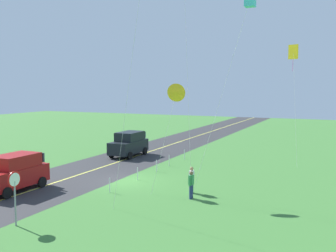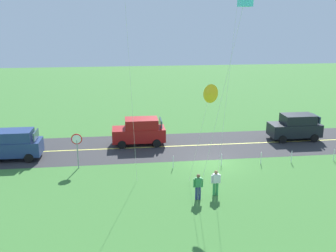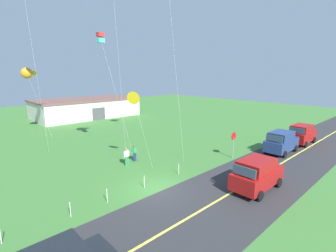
{
  "view_description": "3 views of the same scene",
  "coord_description": "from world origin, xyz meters",
  "px_view_note": "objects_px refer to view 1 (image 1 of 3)",
  "views": [
    {
      "loc": [
        22.9,
        13.57,
        6.38
      ],
      "look_at": [
        1.79,
        4.02,
        4.08
      ],
      "focal_mm": 42.12,
      "sensor_mm": 36.0,
      "label": 1
    },
    {
      "loc": [
        6.45,
        25.41,
        10.23
      ],
      "look_at": [
        3.73,
        3.42,
        3.91
      ],
      "focal_mm": 40.19,
      "sensor_mm": 36.0,
      "label": 2
    },
    {
      "loc": [
        -10.32,
        -12.25,
        7.93
      ],
      "look_at": [
        3.66,
        2.64,
        3.62
      ],
      "focal_mm": 26.03,
      "sensor_mm": 36.0,
      "label": 3
    }
  ],
  "objects_px": {
    "car_suv_foreground": "(14,172)",
    "kite_cyan_top": "(177,93)",
    "person_adult_companion": "(192,179)",
    "stop_sign": "(15,187)",
    "person_adult_near": "(191,184)",
    "kite_red_low": "(250,0)",
    "kite_orange_near": "(293,54)",
    "car_parked_west_near": "(129,144)"
  },
  "relations": [
    {
      "from": "kite_cyan_top",
      "to": "kite_orange_near",
      "type": "bearing_deg",
      "value": 158.79
    },
    {
      "from": "car_parked_west_near",
      "to": "stop_sign",
      "type": "distance_m",
      "value": 18.81
    },
    {
      "from": "person_adult_companion",
      "to": "kite_orange_near",
      "type": "xyz_separation_m",
      "value": [
        -12.57,
        4.15,
        8.25
      ]
    },
    {
      "from": "car_suv_foreground",
      "to": "kite_red_low",
      "type": "relative_size",
      "value": 0.38
    },
    {
      "from": "car_suv_foreground",
      "to": "kite_cyan_top",
      "type": "relative_size",
      "value": 0.66
    },
    {
      "from": "kite_orange_near",
      "to": "car_parked_west_near",
      "type": "bearing_deg",
      "value": -78.09
    },
    {
      "from": "person_adult_near",
      "to": "kite_orange_near",
      "type": "height_order",
      "value": "kite_orange_near"
    },
    {
      "from": "person_adult_companion",
      "to": "stop_sign",
      "type": "bearing_deg",
      "value": 67.28
    },
    {
      "from": "stop_sign",
      "to": "kite_red_low",
      "type": "bearing_deg",
      "value": 135.38
    },
    {
      "from": "person_adult_companion",
      "to": "kite_cyan_top",
      "type": "bearing_deg",
      "value": 30.44
    },
    {
      "from": "car_suv_foreground",
      "to": "kite_orange_near",
      "type": "height_order",
      "value": "kite_orange_near"
    },
    {
      "from": "person_adult_near",
      "to": "kite_red_low",
      "type": "xyz_separation_m",
      "value": [
        -1.29,
        2.88,
        10.28
      ]
    },
    {
      "from": "car_suv_foreground",
      "to": "kite_cyan_top",
      "type": "xyz_separation_m",
      "value": [
        -3.7,
        9.3,
        4.91
      ]
    },
    {
      "from": "kite_red_low",
      "to": "kite_orange_near",
      "type": "height_order",
      "value": "kite_red_low"
    },
    {
      "from": "car_suv_foreground",
      "to": "car_parked_west_near",
      "type": "bearing_deg",
      "value": 178.9
    },
    {
      "from": "person_adult_companion",
      "to": "kite_cyan_top",
      "type": "xyz_separation_m",
      "value": [
        0.33,
        -0.86,
        5.19
      ]
    },
    {
      "from": "person_adult_near",
      "to": "person_adult_companion",
      "type": "relative_size",
      "value": 1.0
    },
    {
      "from": "stop_sign",
      "to": "kite_cyan_top",
      "type": "distance_m",
      "value": 10.36
    },
    {
      "from": "person_adult_companion",
      "to": "kite_red_low",
      "type": "height_order",
      "value": "kite_red_low"
    },
    {
      "from": "stop_sign",
      "to": "person_adult_near",
      "type": "height_order",
      "value": "stop_sign"
    },
    {
      "from": "person_adult_companion",
      "to": "kite_orange_near",
      "type": "height_order",
      "value": "kite_orange_near"
    },
    {
      "from": "person_adult_companion",
      "to": "person_adult_near",
      "type": "bearing_deg",
      "value": 118.87
    },
    {
      "from": "car_parked_west_near",
      "to": "stop_sign",
      "type": "relative_size",
      "value": 1.72
    },
    {
      "from": "car_suv_foreground",
      "to": "person_adult_companion",
      "type": "relative_size",
      "value": 2.75
    },
    {
      "from": "kite_red_low",
      "to": "kite_cyan_top",
      "type": "xyz_separation_m",
      "value": [
        0.47,
        -4.15,
        -5.08
      ]
    },
    {
      "from": "car_suv_foreground",
      "to": "person_adult_near",
      "type": "distance_m",
      "value": 10.96
    },
    {
      "from": "person_adult_near",
      "to": "car_parked_west_near",
      "type": "bearing_deg",
      "value": -0.62
    },
    {
      "from": "person_adult_near",
      "to": "kite_orange_near",
      "type": "distance_m",
      "value": 16.45
    },
    {
      "from": "car_parked_west_near",
      "to": "person_adult_companion",
      "type": "relative_size",
      "value": 2.75
    },
    {
      "from": "car_suv_foreground",
      "to": "kite_cyan_top",
      "type": "bearing_deg",
      "value": 111.68
    },
    {
      "from": "person_adult_companion",
      "to": "car_suv_foreground",
      "type": "bearing_deg",
      "value": 30.8
    },
    {
      "from": "car_parked_west_near",
      "to": "kite_cyan_top",
      "type": "xyz_separation_m",
      "value": [
        9.95,
        9.04,
        4.91
      ]
    },
    {
      "from": "car_suv_foreground",
      "to": "person_adult_companion",
      "type": "xyz_separation_m",
      "value": [
        -4.03,
        10.16,
        -0.29
      ]
    },
    {
      "from": "car_suv_foreground",
      "to": "person_adult_near",
      "type": "bearing_deg",
      "value": 105.22
    },
    {
      "from": "person_adult_near",
      "to": "stop_sign",
      "type": "bearing_deg",
      "value": 97.92
    },
    {
      "from": "car_parked_west_near",
      "to": "stop_sign",
      "type": "xyz_separation_m",
      "value": [
        18.25,
        4.52,
        0.65
      ]
    },
    {
      "from": "car_parked_west_near",
      "to": "person_adult_companion",
      "type": "height_order",
      "value": "car_parked_west_near"
    },
    {
      "from": "stop_sign",
      "to": "kite_red_low",
      "type": "height_order",
      "value": "kite_red_low"
    },
    {
      "from": "car_parked_west_near",
      "to": "kite_cyan_top",
      "type": "distance_m",
      "value": 14.3
    },
    {
      "from": "stop_sign",
      "to": "person_adult_near",
      "type": "xyz_separation_m",
      "value": [
        -7.48,
        5.78,
        -0.94
      ]
    },
    {
      "from": "car_suv_foreground",
      "to": "stop_sign",
      "type": "xyz_separation_m",
      "value": [
        4.6,
        4.79,
        0.65
      ]
    },
    {
      "from": "kite_orange_near",
      "to": "person_adult_companion",
      "type": "bearing_deg",
      "value": -18.28
    }
  ]
}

